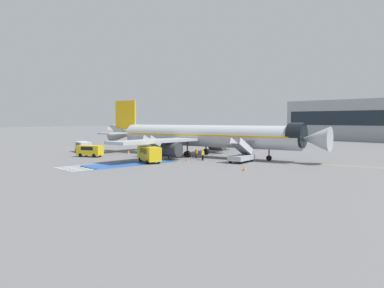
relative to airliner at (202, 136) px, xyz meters
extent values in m
plane|color=slate|center=(-1.09, 0.90, -3.53)|extent=(600.00, 600.00, 0.00)
cube|color=gold|center=(0.65, 0.14, -3.53)|extent=(75.75, 17.04, 0.01)
cube|color=#2856A8|center=(0.65, -15.26, -3.53)|extent=(5.48, 13.74, 0.01)
cube|color=silver|center=(-2.35, -23.36, -3.53)|extent=(0.44, 3.60, 0.01)
cube|color=silver|center=(-1.15, -23.36, -3.53)|extent=(0.44, 3.60, 0.01)
cube|color=silver|center=(0.05, -23.36, -3.53)|extent=(0.44, 3.60, 0.01)
cube|color=silver|center=(1.25, -23.36, -3.53)|extent=(0.44, 3.60, 0.01)
cube|color=silver|center=(2.45, -23.36, -3.53)|extent=(0.44, 3.60, 0.01)
cylinder|color=#B7BCC4|center=(0.65, 0.14, 0.05)|extent=(33.57, 10.92, 3.72)
cone|color=#B7BCC4|center=(19.02, 4.23, 0.05)|extent=(4.78, 4.44, 3.64)
cone|color=#B7BCC4|center=(-18.45, -4.11, 0.05)|extent=(6.21, 4.69, 3.57)
cylinder|color=black|center=(16.30, 3.63, 0.52)|extent=(2.99, 4.15, 3.75)
cube|color=#EAB214|center=(0.65, 0.14, 0.24)|extent=(30.96, 10.41, 0.24)
cube|color=#B7BCC4|center=(-4.55, 8.00, -0.51)|extent=(10.09, 17.34, 0.44)
cylinder|color=#38383D|center=(-2.62, 6.84, -1.89)|extent=(3.36, 2.85, 2.26)
cube|color=#B7BCC4|center=(-0.73, -9.17, -0.51)|extent=(5.78, 17.14, 0.44)
cylinder|color=#38383D|center=(0.53, -7.31, -1.89)|extent=(3.36, 2.85, 2.26)
cube|color=#EAB214|center=(-17.64, -3.92, 3.80)|extent=(5.16, 1.48, 5.63)
cube|color=#B7BCC4|center=(-17.86, -0.36, 0.24)|extent=(4.56, 6.53, 0.24)
cube|color=#B7BCC4|center=(-16.32, -7.25, 0.24)|extent=(4.56, 6.53, 0.24)
cylinder|color=#38383D|center=(12.11, 2.70, -1.71)|extent=(0.20, 0.20, 2.79)
cylinder|color=black|center=(12.11, 2.70, -3.11)|extent=(0.88, 0.46, 0.84)
cylinder|color=#38383D|center=(-1.59, 2.68, -1.74)|extent=(0.24, 0.24, 2.47)
cylinder|color=black|center=(-1.59, 2.68, -2.98)|extent=(1.20, 0.82, 1.10)
cylinder|color=#38383D|center=(-0.31, -3.10, -1.74)|extent=(0.24, 0.24, 2.47)
cylinder|color=black|center=(-0.31, -3.10, -2.98)|extent=(1.20, 0.82, 1.10)
cube|color=#ADB2BA|center=(10.62, -2.20, -2.83)|extent=(3.19, 5.16, 0.70)
cylinder|color=black|center=(9.35, -0.77, -3.18)|extent=(0.37, 0.73, 0.70)
cylinder|color=black|center=(11.17, -0.36, -3.18)|extent=(0.37, 0.73, 0.70)
cylinder|color=black|center=(10.08, -4.05, -3.18)|extent=(0.37, 0.73, 0.70)
cylinder|color=black|center=(11.90, -3.64, -3.18)|extent=(0.37, 0.73, 0.70)
cube|color=#4C4C51|center=(10.62, -2.20, -1.57)|extent=(2.30, 4.36, 1.98)
cube|color=#4C4C51|center=(10.13, 0.02, -0.65)|extent=(1.85, 1.43, 0.12)
cube|color=silver|center=(9.87, -2.37, -1.09)|extent=(1.03, 4.38, 2.70)
cube|color=silver|center=(11.38, -2.04, -1.09)|extent=(1.03, 4.38, 2.70)
cube|color=#ADB2BA|center=(-5.75, -5.85, -2.83)|extent=(3.19, 5.16, 0.70)
cylinder|color=black|center=(-7.03, -4.41, -3.18)|extent=(0.37, 0.73, 0.70)
cylinder|color=black|center=(-5.21, -4.00, -3.18)|extent=(0.37, 0.73, 0.70)
cylinder|color=black|center=(-6.30, -7.69, -3.18)|extent=(0.37, 0.73, 0.70)
cylinder|color=black|center=(-4.48, -7.28, -3.18)|extent=(0.37, 0.73, 0.70)
cube|color=#4C4C51|center=(-5.75, -5.85, -1.59)|extent=(2.30, 4.36, 1.93)
cube|color=#4C4C51|center=(-6.25, -3.62, -0.69)|extent=(1.85, 1.43, 0.12)
cube|color=silver|center=(-6.51, -6.01, -1.11)|extent=(1.03, 4.37, 2.66)
cube|color=silver|center=(-5.00, -5.68, -1.11)|extent=(1.03, 4.37, 2.66)
cube|color=#38383D|center=(-6.38, 23.51, -2.75)|extent=(3.82, 8.92, 0.60)
cube|color=silver|center=(-7.04, 27.68, -2.25)|extent=(2.65, 2.27, 1.60)
cube|color=black|center=(-7.19, 28.63, -1.93)|extent=(1.98, 0.35, 0.70)
cylinder|color=#B7BCC4|center=(-6.32, 23.13, -1.20)|extent=(3.40, 6.26, 2.50)
cylinder|color=gold|center=(-6.32, 23.13, -1.20)|extent=(2.57, 0.74, 2.55)
cylinder|color=black|center=(-8.15, 27.12, -3.05)|extent=(0.43, 0.99, 0.96)
cylinder|color=black|center=(-5.80, 27.49, -3.05)|extent=(0.43, 0.99, 0.96)
cylinder|color=black|center=(-7.48, 22.85, -3.05)|extent=(0.43, 0.99, 0.96)
cylinder|color=black|center=(-5.13, 23.22, -3.05)|extent=(0.43, 0.99, 0.96)
cylinder|color=black|center=(-7.10, 20.49, -3.05)|extent=(0.43, 0.99, 0.96)
cylinder|color=black|center=(-4.76, 20.86, -3.05)|extent=(0.43, 0.99, 0.96)
cube|color=yellow|center=(-12.60, -14.50, -2.39)|extent=(4.70, 3.64, 1.63)
cube|color=black|center=(-12.60, -14.50, -2.03)|extent=(2.98, 2.76, 0.59)
cylinder|color=black|center=(-11.80, -13.13, -3.21)|extent=(0.66, 0.47, 0.64)
cylinder|color=black|center=(-11.02, -14.63, -3.21)|extent=(0.66, 0.47, 0.64)
cylinder|color=black|center=(-14.19, -14.38, -3.21)|extent=(0.66, 0.47, 0.64)
cylinder|color=black|center=(-13.40, -15.88, -3.21)|extent=(0.66, 0.47, 0.64)
cube|color=yellow|center=(1.24, -12.24, -2.18)|extent=(5.74, 3.41, 2.06)
cube|color=black|center=(1.24, -12.24, -1.73)|extent=(3.42, 2.72, 0.74)
cylinder|color=black|center=(-0.63, -12.58, -3.21)|extent=(0.67, 0.38, 0.64)
cylinder|color=black|center=(-0.11, -10.91, -3.21)|extent=(0.67, 0.38, 0.64)
cylinder|color=black|center=(2.59, -13.57, -3.21)|extent=(0.67, 0.38, 0.64)
cylinder|color=black|center=(3.10, -11.91, -3.21)|extent=(0.67, 0.38, 0.64)
cube|color=silver|center=(-21.85, -11.03, -2.35)|extent=(5.80, 3.21, 1.73)
cube|color=black|center=(-21.85, -11.03, -1.96)|extent=(3.40, 2.69, 0.62)
cylinder|color=black|center=(-19.98, -10.50, -3.21)|extent=(0.67, 0.34, 0.64)
cylinder|color=black|center=(-20.40, -12.32, -3.21)|extent=(0.67, 0.34, 0.64)
cylinder|color=black|center=(-23.30, -9.74, -3.21)|extent=(0.67, 0.34, 0.64)
cylinder|color=black|center=(-23.71, -11.57, -3.21)|extent=(0.67, 0.34, 0.64)
cylinder|color=black|center=(4.64, -4.48, -3.11)|extent=(0.14, 0.14, 0.84)
cylinder|color=black|center=(4.69, -4.32, -3.11)|extent=(0.14, 0.14, 0.84)
cube|color=yellow|center=(4.66, -4.40, -2.36)|extent=(0.33, 0.47, 0.66)
cube|color=silver|center=(4.66, -4.40, -2.36)|extent=(0.34, 0.48, 0.06)
sphere|color=beige|center=(4.66, -4.40, -1.92)|extent=(0.23, 0.23, 0.23)
cylinder|color=#191E38|center=(-0.69, -6.95, -3.08)|extent=(0.14, 0.14, 0.90)
cylinder|color=#191E38|center=(-0.75, -6.79, -3.08)|extent=(0.14, 0.14, 0.90)
cube|color=orange|center=(-0.72, -6.87, -2.28)|extent=(0.36, 0.47, 0.71)
cube|color=silver|center=(-0.72, -6.87, -2.28)|extent=(0.37, 0.48, 0.06)
sphere|color=#9E704C|center=(-0.72, -6.87, -1.80)|extent=(0.24, 0.24, 0.24)
cylinder|color=#2D2D33|center=(1.79, -3.07, -3.12)|extent=(0.14, 0.14, 0.81)
cylinder|color=#2D2D33|center=(1.96, -3.10, -3.12)|extent=(0.14, 0.14, 0.81)
cube|color=orange|center=(1.87, -3.09, -2.40)|extent=(0.45, 0.29, 0.64)
cube|color=silver|center=(1.87, -3.09, -2.40)|extent=(0.46, 0.30, 0.06)
sphere|color=beige|center=(1.87, -3.09, -1.97)|extent=(0.22, 0.22, 0.22)
cylinder|color=black|center=(3.74, -3.47, -3.14)|extent=(0.14, 0.14, 0.77)
cylinder|color=black|center=(3.80, -3.63, -3.14)|extent=(0.14, 0.14, 0.77)
cube|color=orange|center=(3.77, -3.55, -2.45)|extent=(0.36, 0.47, 0.61)
cube|color=silver|center=(3.77, -3.55, -2.45)|extent=(0.37, 0.48, 0.06)
sphere|color=#9E704C|center=(3.77, -3.55, -2.04)|extent=(0.21, 0.21, 0.21)
cone|color=orange|center=(16.72, -9.10, -3.23)|extent=(0.54, 0.54, 0.60)
cylinder|color=white|center=(16.72, -9.10, -3.20)|extent=(0.30, 0.30, 0.07)
cone|color=orange|center=(-13.25, -6.25, -3.21)|extent=(0.58, 0.58, 0.65)
cylinder|color=white|center=(-13.25, -6.25, -3.17)|extent=(0.32, 0.32, 0.08)
cone|color=orange|center=(3.30, -6.55, -3.28)|extent=(0.44, 0.44, 0.49)
cylinder|color=white|center=(3.30, -6.55, -3.26)|extent=(0.24, 0.24, 0.06)
camera|label=1|loc=(45.90, -45.62, 2.82)|focal=35.00mm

